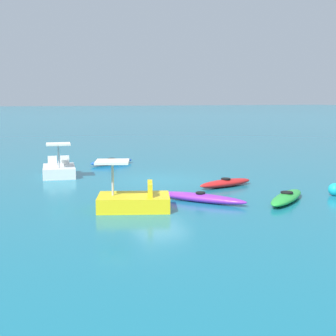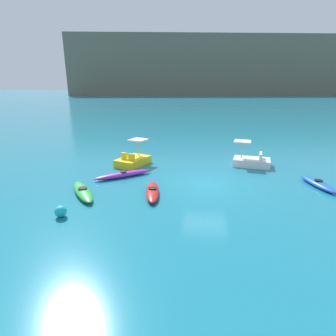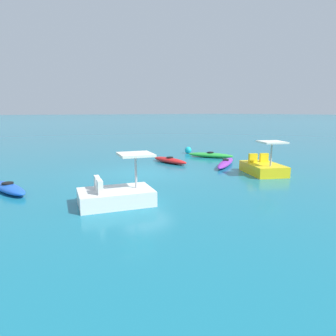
# 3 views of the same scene
# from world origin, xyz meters

# --- Properties ---
(ground_plane) EXTENTS (600.00, 600.00, 0.00)m
(ground_plane) POSITION_xyz_m (0.00, 0.00, 0.00)
(ground_plane) COLOR #19728C
(headland_cliff) EXTENTS (165.34, 77.57, 30.43)m
(headland_cliff) POSITION_xyz_m (9.45, 163.99, 15.22)
(headland_cliff) COLOR #6B6651
(headland_cliff) RESTS_ON ground_plane
(kayak_green) EXTENTS (2.29, 2.97, 0.37)m
(kayak_green) POSITION_xyz_m (-6.25, -2.08, 0.16)
(kayak_green) COLOR green
(kayak_green) RESTS_ON ground_plane
(kayak_blue) EXTENTS (1.30, 2.89, 0.37)m
(kayak_blue) POSITION_xyz_m (6.06, 0.20, 0.16)
(kayak_blue) COLOR blue
(kayak_blue) RESTS_ON ground_plane
(kayak_red) EXTENTS (1.01, 2.83, 0.37)m
(kayak_red) POSITION_xyz_m (-2.76, -1.76, 0.16)
(kayak_red) COLOR red
(kayak_red) RESTS_ON ground_plane
(kayak_purple) EXTENTS (3.23, 2.47, 0.37)m
(kayak_purple) POSITION_xyz_m (-4.88, 0.76, 0.16)
(kayak_purple) COLOR purple
(kayak_purple) RESTS_ON ground_plane
(pedal_boat_white) EXTENTS (2.68, 2.00, 1.68)m
(pedal_boat_white) POSITION_xyz_m (3.22, 3.94, 0.34)
(pedal_boat_white) COLOR white
(pedal_boat_white) RESTS_ON ground_plane
(pedal_boat_yellow) EXTENTS (2.35, 2.80, 1.68)m
(pedal_boat_yellow) POSITION_xyz_m (-4.86, 3.39, 0.34)
(pedal_boat_yellow) COLOR yellow
(pedal_boat_yellow) RESTS_ON ground_plane
(buoy_cyan) EXTENTS (0.49, 0.49, 0.49)m
(buoy_cyan) POSITION_xyz_m (-6.22, -4.50, 0.24)
(buoy_cyan) COLOR #19B7C6
(buoy_cyan) RESTS_ON ground_plane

